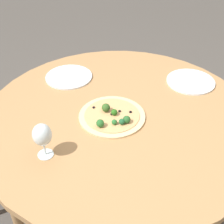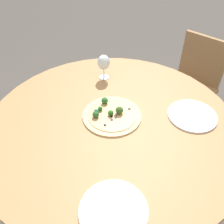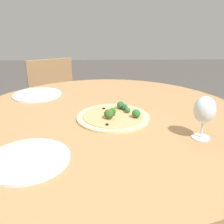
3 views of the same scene
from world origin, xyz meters
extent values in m
plane|color=#4C4742|center=(0.00, 0.00, 0.00)|extent=(12.00, 12.00, 0.00)
cylinder|color=#A87A4C|center=(0.00, 0.00, 0.75)|extent=(1.38, 1.38, 0.03)
cylinder|color=#A87A4C|center=(-0.43, -0.43, 0.37)|extent=(0.05, 0.05, 0.74)
cylinder|color=#A87A4C|center=(0.43, -0.43, 0.37)|extent=(0.05, 0.05, 0.74)
cylinder|color=#A87A4C|center=(0.43, 0.43, 0.37)|extent=(0.05, 0.05, 0.74)
cube|color=#997047|center=(0.15, -0.95, 0.43)|extent=(0.46, 0.46, 0.04)
cube|color=#997047|center=(0.18, -1.14, 0.65)|extent=(0.38, 0.09, 0.41)
cylinder|color=#997047|center=(0.29, -0.76, 0.20)|extent=(0.04, 0.04, 0.41)
cylinder|color=#997047|center=(-0.05, -0.81, 0.20)|extent=(0.04, 0.04, 0.41)
cylinder|color=#997047|center=(0.34, -1.10, 0.20)|extent=(0.04, 0.04, 0.41)
cylinder|color=#997047|center=(0.01, -1.15, 0.20)|extent=(0.04, 0.04, 0.41)
cylinder|color=#DBBC89|center=(0.03, -0.03, 0.78)|extent=(0.33, 0.33, 0.01)
cylinder|color=tan|center=(0.03, -0.03, 0.78)|extent=(0.27, 0.27, 0.00)
sphere|color=#335722|center=(0.01, -0.07, 0.81)|extent=(0.04, 0.04, 0.04)
sphere|color=#285B28|center=(0.07, 0.05, 0.80)|extent=(0.04, 0.04, 0.04)
sphere|color=#2A6B2F|center=(0.10, 0.00, 0.80)|extent=(0.03, 0.03, 0.03)
sphere|color=#1F552F|center=(0.09, 0.03, 0.80)|extent=(0.03, 0.03, 0.03)
sphere|color=#29621A|center=(0.03, -0.02, 0.80)|extent=(0.03, 0.03, 0.03)
sphere|color=#286229|center=(0.14, -0.06, 0.80)|extent=(0.04, 0.04, 0.04)
cylinder|color=black|center=(0.00, 0.00, 0.79)|extent=(0.01, 0.01, 0.00)
cylinder|color=black|center=(0.02, -0.01, 0.79)|extent=(0.01, 0.01, 0.00)
cylinder|color=black|center=(0.01, -0.03, 0.79)|extent=(0.01, 0.01, 0.00)
cylinder|color=black|center=(-0.01, 0.05, 0.79)|extent=(0.01, 0.01, 0.00)
cylinder|color=black|center=(0.07, 0.06, 0.79)|extent=(0.01, 0.01, 0.00)
cylinder|color=black|center=(0.00, -0.03, 0.79)|extent=(0.01, 0.01, 0.00)
cylinder|color=black|center=(0.01, -0.13, 0.79)|extent=(0.01, 0.01, 0.00)
cylinder|color=black|center=(0.03, -0.03, 0.79)|extent=(0.01, 0.01, 0.00)
cylinder|color=silver|center=(0.36, -0.23, 0.77)|extent=(0.07, 0.07, 0.00)
cylinder|color=silver|center=(0.36, -0.23, 0.81)|extent=(0.01, 0.01, 0.06)
ellipsoid|color=silver|center=(0.36, -0.23, 0.89)|extent=(0.08, 0.08, 0.10)
cylinder|color=silver|center=(-0.40, 0.32, 0.78)|extent=(0.28, 0.28, 0.01)
cylinder|color=silver|center=(-0.25, -0.38, 0.78)|extent=(0.27, 0.27, 0.01)
camera|label=1|loc=(1.19, 0.30, 1.74)|focal=50.00mm
camera|label=2|loc=(-0.76, 0.62, 1.72)|focal=40.00mm
camera|label=3|loc=(0.00, -1.07, 1.21)|focal=40.00mm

